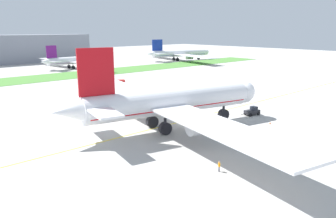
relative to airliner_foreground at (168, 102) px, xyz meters
The scene contains 10 objects.
ground_plane 8.27m from the airliner_foreground, ahead, with size 600.00×600.00×0.00m, color #ADAAA5.
apron_taxi_line 8.66m from the airliner_foreground, 25.23° to the left, with size 280.00×0.36×0.01m, color yellow.
grass_median_strip 97.26m from the airliner_foreground, 86.79° to the left, with size 320.00×24.00×0.10m, color #4C8438.
airliner_foreground is the anchor object (origin of this frame).
pushback_tug 25.75m from the airliner_foreground, 12.25° to the right, with size 5.83×3.10×2.21m.
ground_crew_wingwalker_port 24.54m from the airliner_foreground, 113.01° to the right, with size 0.49×0.52×1.74m.
traffic_cone_near_nose 25.08m from the airliner_foreground, 32.23° to the right, with size 0.36×0.36×0.58m.
service_truck_fuel_bowser 59.56m from the airliner_foreground, 66.94° to the left, with size 5.84×4.30×2.57m.
parked_airliner_far_left 128.09m from the airliner_foreground, 72.23° to the left, with size 39.68×63.00×13.24m.
parked_airliner_far_centre 164.13m from the airliner_foreground, 45.12° to the left, with size 50.55×82.33×14.86m.
Camera 1 is at (-53.19, -52.59, 21.82)m, focal length 35.47 mm.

